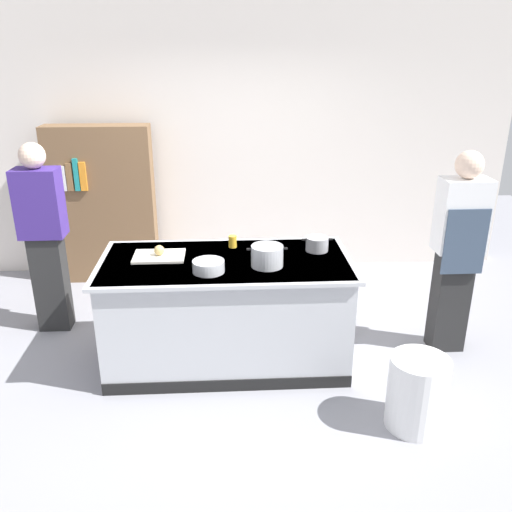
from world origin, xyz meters
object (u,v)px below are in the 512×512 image
object	(u,v)px
juice_cup	(233,242)
bookshelf	(103,205)
onion	(159,250)
person_guest	(44,235)
sauce_pan	(317,244)
stock_pot	(267,256)
trash_bin	(417,393)
mixing_bowl	(209,266)
person_chef	(457,249)

from	to	relation	value
juice_cup	bookshelf	distance (m)	2.05
onion	person_guest	world-z (taller)	person_guest
sauce_pan	bookshelf	distance (m)	2.63
bookshelf	onion	bearing A→B (deg)	-65.08
stock_pot	trash_bin	size ratio (longest dim) A/B	0.59
onion	mixing_bowl	bearing A→B (deg)	-38.14
mixing_bowl	juice_cup	xyz separation A→B (m)	(0.19, 0.51, 0.01)
trash_bin	person_chef	bearing A→B (deg)	58.90
onion	stock_pot	bearing A→B (deg)	-14.85
sauce_pan	bookshelf	size ratio (longest dim) A/B	0.15
mixing_bowl	juice_cup	distance (m)	0.54
sauce_pan	trash_bin	bearing A→B (deg)	-63.53
juice_cup	trash_bin	xyz separation A→B (m)	(1.22, -1.20, -0.69)
stock_pot	sauce_pan	bearing A→B (deg)	35.12
onion	person_guest	bearing A→B (deg)	151.81
mixing_bowl	person_chef	bearing A→B (deg)	8.98
mixing_bowl	person_guest	size ratio (longest dim) A/B	0.14
person_guest	mixing_bowl	bearing A→B (deg)	49.41
onion	mixing_bowl	xyz separation A→B (m)	(0.39, -0.31, -0.02)
onion	trash_bin	bearing A→B (deg)	-28.94
sauce_pan	person_guest	distance (m)	2.39
juice_cup	person_chef	bearing A→B (deg)	-5.95
person_guest	trash_bin	bearing A→B (deg)	51.84
stock_pot	person_chef	size ratio (longest dim) A/B	0.18
trash_bin	person_guest	world-z (taller)	person_guest
trash_bin	bookshelf	xyz separation A→B (m)	(-2.60, 2.71, 0.59)
person_guest	bookshelf	xyz separation A→B (m)	(0.27, 1.14, -0.06)
mixing_bowl	juice_cup	size ratio (longest dim) A/B	2.38
mixing_bowl	person_guest	distance (m)	1.71
sauce_pan	person_chef	size ratio (longest dim) A/B	0.15
stock_pot	mixing_bowl	size ratio (longest dim) A/B	1.30
trash_bin	person_chef	distance (m)	1.34
trash_bin	sauce_pan	bearing A→B (deg)	116.47
onion	sauce_pan	xyz separation A→B (m)	(1.27, 0.08, -0.00)
person_guest	onion	bearing A→B (deg)	52.32
mixing_bowl	trash_bin	world-z (taller)	mixing_bowl
sauce_pan	juice_cup	xyz separation A→B (m)	(-0.69, 0.12, -0.01)
person_guest	stock_pot	bearing A→B (deg)	57.86
juice_cup	person_chef	xyz separation A→B (m)	(1.83, -0.19, -0.04)
sauce_pan	person_guest	world-z (taller)	person_guest
onion	mixing_bowl	world-z (taller)	onion
stock_pot	mixing_bowl	distance (m)	0.45
person_chef	person_guest	world-z (taller)	same
stock_pot	person_chef	xyz separation A→B (m)	(1.58, 0.23, -0.07)
sauce_pan	person_chef	world-z (taller)	person_chef
sauce_pan	juice_cup	world-z (taller)	sauce_pan
juice_cup	person_guest	xyz separation A→B (m)	(-1.65, 0.37, -0.04)
bookshelf	sauce_pan	bearing A→B (deg)	-38.34
stock_pot	bookshelf	size ratio (longest dim) A/B	0.18
onion	trash_bin	world-z (taller)	onion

